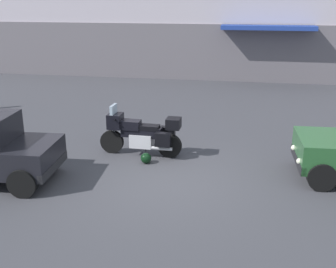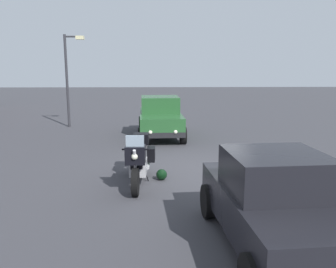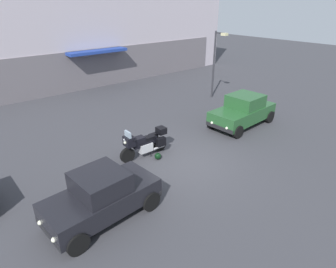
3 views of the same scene
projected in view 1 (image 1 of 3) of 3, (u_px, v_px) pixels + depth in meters
ground_plane at (164, 181)px, 9.95m from camera, size 80.00×80.00×0.00m
motorcycle at (142, 133)px, 11.38m from camera, size 2.26×0.77×1.36m
helmet at (146, 158)px, 10.96m from camera, size 0.28×0.28×0.28m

